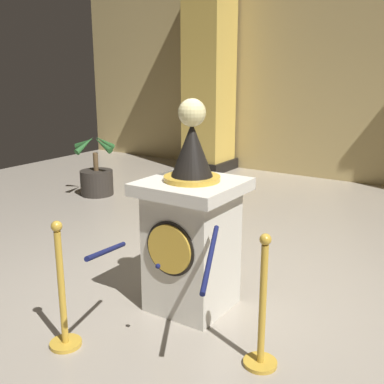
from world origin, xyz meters
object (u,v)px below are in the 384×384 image
object	(u,v)px
stanchion_far	(262,322)
stanchion_near	(63,304)
pedestal_clock	(192,231)
potted_palm_left	(97,178)

from	to	relation	value
stanchion_far	stanchion_near	bearing A→B (deg)	-156.22
pedestal_clock	potted_palm_left	xyz separation A→B (m)	(-3.34, 2.25, -0.41)
pedestal_clock	potted_palm_left	distance (m)	4.05
pedestal_clock	potted_palm_left	bearing A→B (deg)	146.02
stanchion_near	stanchion_far	world-z (taller)	stanchion_near
pedestal_clock	stanchion_far	xyz separation A→B (m)	(0.87, -0.44, -0.36)
stanchion_near	stanchion_far	size ratio (longest dim) A/B	1.01
stanchion_near	potted_palm_left	xyz separation A→B (m)	(-2.88, 3.28, -0.06)
pedestal_clock	stanchion_near	distance (m)	1.18
stanchion_far	potted_palm_left	size ratio (longest dim) A/B	0.98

